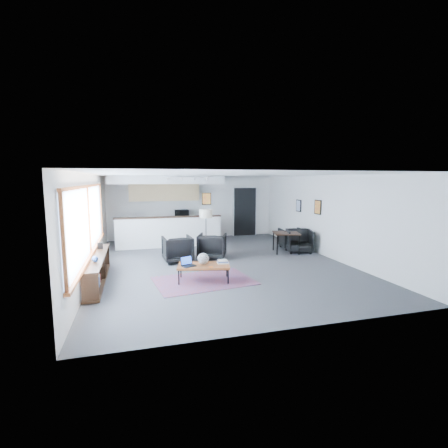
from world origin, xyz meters
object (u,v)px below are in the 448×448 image
object	(u,v)px
laptop	(188,263)
armchair_left	(177,248)
ceramic_pot	(203,259)
coffee_table	(204,266)
book_stack	(223,262)
floor_lamp	(206,215)
dining_table	(286,234)
dining_chair_far	(291,239)
microwave	(182,213)
dining_chair_near	(299,242)
armchair_right	(212,245)

from	to	relation	value
laptop	armchair_left	xyz separation A→B (m)	(0.02, 2.05, -0.05)
laptop	ceramic_pot	distance (m)	0.40
coffee_table	book_stack	xyz separation A→B (m)	(0.48, 0.01, 0.07)
book_stack	floor_lamp	size ratio (longest dim) A/B	0.19
ceramic_pot	armchair_left	bearing A→B (deg)	100.33
floor_lamp	dining_table	size ratio (longest dim) A/B	1.49
dining_chair_far	laptop	bearing A→B (deg)	41.29
ceramic_pot	book_stack	size ratio (longest dim) A/B	0.97
armchair_left	microwave	bearing A→B (deg)	-104.20
coffee_table	laptop	size ratio (longest dim) A/B	3.57
dining_table	dining_chair_near	size ratio (longest dim) A/B	1.36
floor_lamp	microwave	distance (m)	2.87
armchair_right	floor_lamp	xyz separation A→B (m)	(-0.04, 0.69, 0.86)
ceramic_pot	laptop	bearing A→B (deg)	-175.32
ceramic_pot	armchair_left	distance (m)	2.06
ceramic_pot	dining_table	xyz separation A→B (m)	(3.34, 2.29, 0.08)
dining_chair_near	dining_chair_far	distance (m)	0.63
floor_lamp	dining_chair_far	bearing A→B (deg)	-0.35
dining_chair_far	dining_table	bearing A→B (deg)	55.66
book_stack	laptop	bearing A→B (deg)	-179.67
floor_lamp	dining_table	distance (m)	2.78
ceramic_pot	armchair_right	world-z (taller)	armchair_right
ceramic_pot	floor_lamp	xyz separation A→B (m)	(0.70, 2.87, 0.74)
book_stack	armchair_left	xyz separation A→B (m)	(-0.85, 2.05, -0.02)
floor_lamp	microwave	bearing A→B (deg)	97.95
ceramic_pot	dining_chair_far	distance (m)	4.77
dining_table	armchair_left	bearing A→B (deg)	-175.86
coffee_table	dining_table	distance (m)	4.08
armchair_left	dining_chair_far	bearing A→B (deg)	-172.79
armchair_right	dining_chair_near	world-z (taller)	armchair_right
ceramic_pot	armchair_right	size ratio (longest dim) A/B	0.33
dining_table	ceramic_pot	bearing A→B (deg)	-145.54
dining_chair_far	book_stack	bearing A→B (deg)	47.65
armchair_left	coffee_table	bearing A→B (deg)	96.20
armchair_left	laptop	bearing A→B (deg)	85.39
armchair_left	dining_chair_far	distance (m)	4.28
armchair_left	dining_chair_near	bearing A→B (deg)	178.81
armchair_right	microwave	distance (m)	3.62
armchair_left	floor_lamp	size ratio (longest dim) A/B	0.58
coffee_table	laptop	distance (m)	0.40
armchair_left	floor_lamp	bearing A→B (deg)	-145.48
laptop	dining_table	world-z (taller)	dining_table
armchair_right	dining_chair_far	xyz separation A→B (m)	(3.09, 0.67, -0.09)
ceramic_pot	book_stack	distance (m)	0.49
armchair_right	floor_lamp	size ratio (longest dim) A/B	0.58
floor_lamp	dining_chair_near	distance (m)	3.30
coffee_table	microwave	world-z (taller)	microwave
armchair_right	dining_table	size ratio (longest dim) A/B	0.86
armchair_left	floor_lamp	xyz separation A→B (m)	(1.06, 0.85, 0.86)
ceramic_pot	microwave	size ratio (longest dim) A/B	0.52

